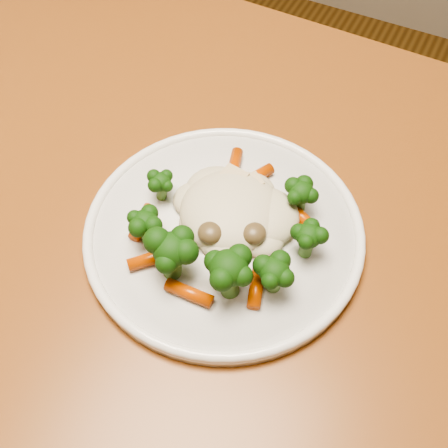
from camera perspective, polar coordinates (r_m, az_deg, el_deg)
name	(u,v)px	position (r m, az deg, el deg)	size (l,w,h in m)	color
dining_table	(160,311)	(0.61, -6.47, -8.81)	(1.30, 0.89, 0.75)	brown
plate	(224,233)	(0.54, 0.00, -0.88)	(0.27, 0.27, 0.01)	white
meal	(227,226)	(0.51, 0.31, -0.23)	(0.19, 0.18, 0.05)	beige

